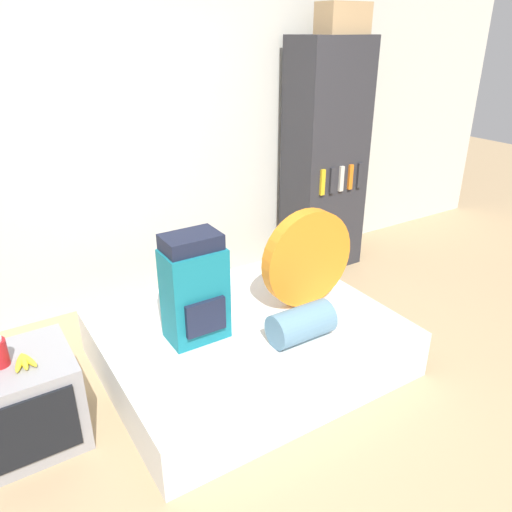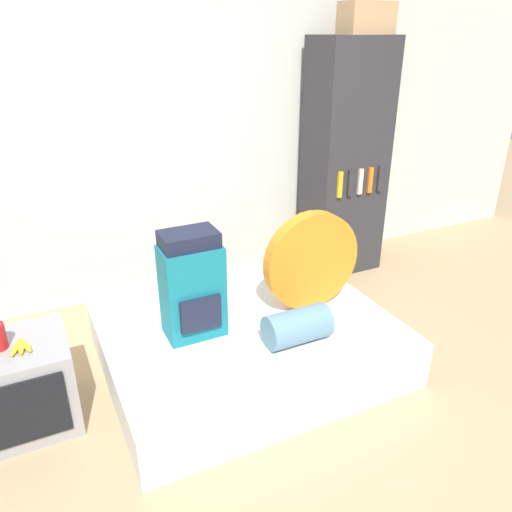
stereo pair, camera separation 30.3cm
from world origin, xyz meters
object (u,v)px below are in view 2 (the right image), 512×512
at_px(television, 19,386).
at_px(cardboard_box, 367,18).
at_px(bookshelf, 345,161).
at_px(backpack, 192,286).
at_px(sleeping_roll, 297,326).
at_px(tent_bag, 311,261).

relative_size(television, cardboard_box, 1.40).
relative_size(television, bookshelf, 0.28).
height_order(backpack, sleeping_roll, backpack).
xyz_separation_m(sleeping_roll, television, (-1.53, 0.37, -0.16)).
relative_size(backpack, tent_bag, 1.00).
bearing_deg(tent_bag, sleeping_roll, -130.92).
height_order(television, cardboard_box, cardboard_box).
bearing_deg(backpack, television, 179.59).
distance_m(tent_bag, sleeping_roll, 0.50).
height_order(backpack, tent_bag, same).
relative_size(sleeping_roll, bookshelf, 0.20).
xyz_separation_m(backpack, television, (-1.01, 0.01, -0.38)).
bearing_deg(television, sleeping_roll, -13.52).
xyz_separation_m(sleeping_roll, cardboard_box, (1.29, 1.28, 1.68)).
height_order(sleeping_roll, television, sleeping_roll).
distance_m(tent_bag, television, 1.87).
bearing_deg(sleeping_roll, cardboard_box, 44.73).
xyz_separation_m(bookshelf, cardboard_box, (0.07, -0.04, 1.11)).
relative_size(tent_bag, bookshelf, 0.34).
distance_m(backpack, bookshelf, 2.01).
bearing_deg(television, tent_bag, -0.86).
relative_size(sleeping_roll, cardboard_box, 0.97).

